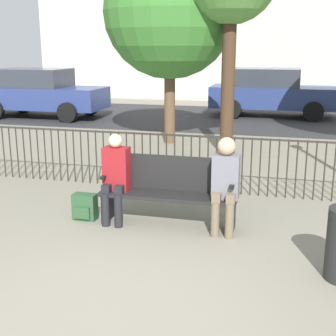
{
  "coord_description": "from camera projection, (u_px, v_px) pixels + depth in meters",
  "views": [
    {
      "loc": [
        1.47,
        -3.59,
        2.34
      ],
      "look_at": [
        0.0,
        2.14,
        0.8
      ],
      "focal_mm": 50.0,
      "sensor_mm": 36.0,
      "label": 1
    }
  ],
  "objects": [
    {
      "name": "backpack",
      "position": [
        85.0,
        207.0,
        6.49
      ],
      "size": [
        0.32,
        0.22,
        0.37
      ],
      "color": "#284C2D",
      "rests_on": "ground"
    },
    {
      "name": "fence_railing",
      "position": [
        191.0,
        158.0,
        7.69
      ],
      "size": [
        9.01,
        0.03,
        0.95
      ],
      "color": "#2D2823",
      "rests_on": "ground"
    },
    {
      "name": "seated_person_1",
      "position": [
        225.0,
        180.0,
        5.91
      ],
      "size": [
        0.34,
        0.39,
        1.25
      ],
      "color": "brown",
      "rests_on": "ground"
    },
    {
      "name": "ground_plane",
      "position": [
        110.0,
        309.0,
        4.31
      ],
      "size": [
        80.0,
        80.0,
        0.0
      ],
      "primitive_type": "plane",
      "color": "gray"
    },
    {
      "name": "parked_car_0",
      "position": [
        40.0,
        92.0,
        15.72
      ],
      "size": [
        4.2,
        1.94,
        1.62
      ],
      "color": "navy",
      "rests_on": "ground"
    },
    {
      "name": "parked_car_1",
      "position": [
        271.0,
        92.0,
        15.9
      ],
      "size": [
        4.2,
        1.94,
        1.62
      ],
      "color": "navy",
      "rests_on": "ground"
    },
    {
      "name": "street_surface",
      "position": [
        242.0,
        119.0,
        15.55
      ],
      "size": [
        24.0,
        6.0,
        0.01
      ],
      "color": "#2B2B2D",
      "rests_on": "ground"
    },
    {
      "name": "seated_person_0",
      "position": [
        116.0,
        174.0,
        6.27
      ],
      "size": [
        0.34,
        0.39,
        1.22
      ],
      "color": "black",
      "rests_on": "ground"
    },
    {
      "name": "park_bench",
      "position": [
        169.0,
        188.0,
        6.26
      ],
      "size": [
        1.83,
        0.45,
        0.92
      ],
      "color": "black",
      "rests_on": "ground"
    },
    {
      "name": "tree_2",
      "position": [
        170.0,
        12.0,
        10.96
      ],
      "size": [
        3.15,
        3.15,
        4.71
      ],
      "color": "brown",
      "rests_on": "ground"
    }
  ]
}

